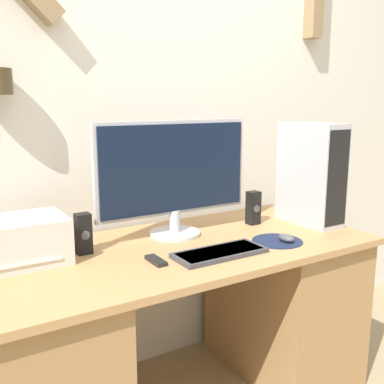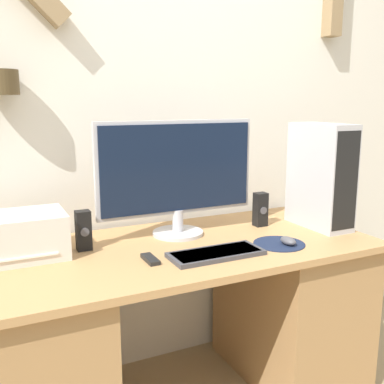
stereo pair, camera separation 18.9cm
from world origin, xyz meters
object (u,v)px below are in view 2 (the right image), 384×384
object	(u,v)px
keyboard	(216,253)
mouse	(288,241)
monitor	(177,173)
computer_tower	(321,176)
speaker_right	(260,209)
remote_control	(150,259)
speaker_left	(83,230)
printer	(21,236)

from	to	relation	value
keyboard	mouse	bearing A→B (deg)	-3.19
monitor	computer_tower	world-z (taller)	monitor
mouse	keyboard	bearing A→B (deg)	176.81
computer_tower	speaker_right	size ratio (longest dim) A/B	3.02
keyboard	remote_control	bearing A→B (deg)	167.32
monitor	speaker_right	world-z (taller)	monitor
mouse	remote_control	bearing A→B (deg)	172.66
monitor	remote_control	bearing A→B (deg)	-130.71
speaker_left	speaker_right	distance (m)	0.86
keyboard	computer_tower	distance (m)	0.72
printer	remote_control	world-z (taller)	printer
speaker_left	computer_tower	bearing A→B (deg)	-7.32
keyboard	speaker_right	distance (m)	0.51
remote_control	speaker_right	bearing A→B (deg)	19.42
monitor	mouse	xyz separation A→B (m)	(0.36, -0.35, -0.27)
computer_tower	keyboard	bearing A→B (deg)	-166.38
computer_tower	remote_control	distance (m)	0.96
mouse	speaker_left	world-z (taller)	speaker_left
monitor	remote_control	distance (m)	0.46
monitor	printer	bearing A→B (deg)	-178.78
computer_tower	monitor	bearing A→B (deg)	165.60
monitor	speaker_right	xyz separation A→B (m)	(0.43, -0.04, -0.21)
printer	speaker_right	xyz separation A→B (m)	(1.11, -0.03, -0.00)
computer_tower	speaker_right	bearing A→B (deg)	152.66
speaker_left	keyboard	bearing A→B (deg)	-33.69
monitor	keyboard	size ratio (longest dim) A/B	1.97
printer	speaker_right	world-z (taller)	printer
monitor	printer	size ratio (longest dim) A/B	2.21
speaker_left	printer	bearing A→B (deg)	176.03
mouse	printer	xyz separation A→B (m)	(-1.04, 0.34, 0.07)
mouse	computer_tower	distance (m)	0.44
speaker_right	remote_control	xyz separation A→B (m)	(-0.67, -0.23, -0.08)
computer_tower	remote_control	world-z (taller)	computer_tower
remote_control	printer	bearing A→B (deg)	149.11
speaker_left	speaker_right	bearing A→B (deg)	-0.79
computer_tower	remote_control	bearing A→B (deg)	-173.63
monitor	printer	world-z (taller)	monitor
monitor	keyboard	xyz separation A→B (m)	(0.02, -0.34, -0.28)
computer_tower	speaker_left	world-z (taller)	computer_tower
computer_tower	speaker_right	xyz separation A→B (m)	(-0.26, 0.13, -0.17)
keyboard	mouse	size ratio (longest dim) A/B	4.50
monitor	computer_tower	bearing A→B (deg)	-14.40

